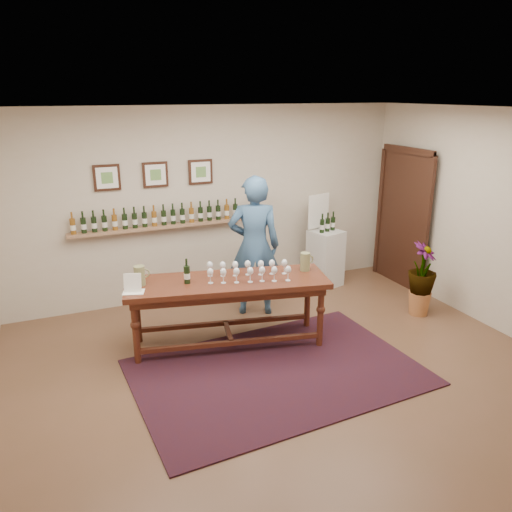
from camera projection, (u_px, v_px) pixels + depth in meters
name	position (u px, v px, depth m)	size (l,w,h in m)	color
ground	(284.00, 369.00, 5.61)	(6.00, 6.00, 0.00)	brown
room_shell	(355.00, 218.00, 7.67)	(6.00, 6.00, 6.00)	beige
rug	(277.00, 372.00, 5.54)	(3.09, 2.06, 0.02)	#4D150D
tasting_table	(228.00, 290.00, 5.96)	(2.49, 1.24, 0.85)	#421910
table_glasses	(249.00, 271.00, 5.93)	(1.39, 0.32, 0.19)	white
table_bottles	(187.00, 270.00, 5.80)	(0.28, 0.16, 0.30)	black
pitcher_left	(140.00, 276.00, 5.72)	(0.15, 0.15, 0.23)	olive
pitcher_right	(305.00, 262.00, 6.20)	(0.14, 0.14, 0.23)	olive
menu_card	(132.00, 283.00, 5.53)	(0.23, 0.17, 0.21)	white
display_pedestal	(325.00, 258.00, 7.94)	(0.45, 0.45, 0.90)	silver
pedestal_bottles	(328.00, 223.00, 7.74)	(0.27, 0.07, 0.27)	black
info_sign	(318.00, 211.00, 7.82)	(0.43, 0.02, 0.59)	white
potted_plant	(422.00, 279.00, 6.85)	(0.65, 0.65, 0.89)	#AB6739
person	(254.00, 246.00, 6.78)	(0.71, 0.46, 1.94)	#34577C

